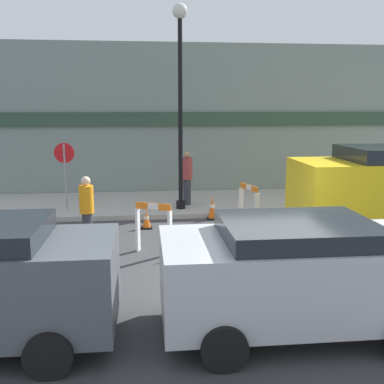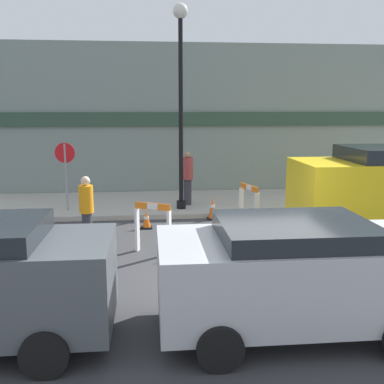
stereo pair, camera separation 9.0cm
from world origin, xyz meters
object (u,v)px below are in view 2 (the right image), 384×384
(stop_sign, at_px, (65,165))
(person_pedestrian, at_px, (188,176))
(streetlamp_post, at_px, (181,82))
(parked_car_1, at_px, (293,270))
(person_worker, at_px, (86,208))

(stop_sign, relative_size, person_pedestrian, 1.20)
(streetlamp_post, relative_size, stop_sign, 2.94)
(parked_car_1, bearing_deg, streetlamp_post, 97.93)
(person_worker, bearing_deg, person_pedestrian, 37.59)
(stop_sign, relative_size, person_worker, 1.24)
(person_worker, height_order, person_pedestrian, person_pedestrian)
(streetlamp_post, relative_size, parked_car_1, 1.56)
(person_pedestrian, bearing_deg, streetlamp_post, 66.15)
(stop_sign, xyz_separation_m, person_worker, (1.00, -3.11, -0.63))
(person_pedestrian, bearing_deg, person_worker, 53.80)
(stop_sign, bearing_deg, person_worker, 112.82)
(person_worker, relative_size, person_pedestrian, 0.97)
(person_worker, height_order, parked_car_1, parked_car_1)
(streetlamp_post, height_order, person_worker, streetlamp_post)
(streetlamp_post, distance_m, person_worker, 4.95)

